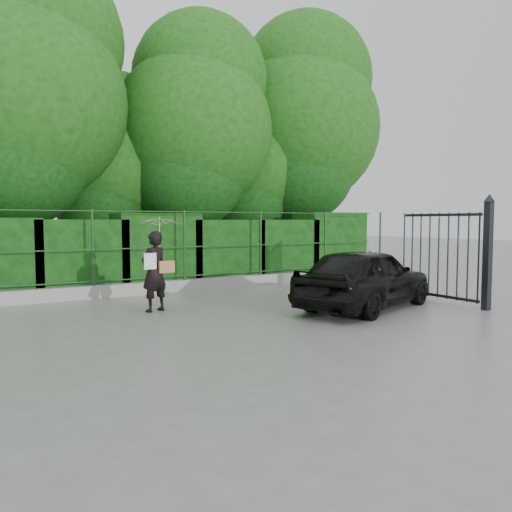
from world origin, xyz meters
TOP-DOWN VIEW (x-y plane):
  - ground at (0.00, 0.00)m, footprint 80.00×80.00m
  - kerb at (0.00, 4.50)m, footprint 14.00×0.25m
  - fence at (0.22, 4.50)m, footprint 14.13×0.06m
  - hedge at (0.00, 5.50)m, footprint 14.20×1.20m
  - trees at (1.14, 7.74)m, footprint 17.10×6.15m
  - gate at (4.60, -0.72)m, footprint 0.22×2.33m
  - woman at (-1.16, 2.16)m, footprint 0.91×0.86m
  - car at (2.59, 0.19)m, footprint 4.07×2.66m

SIDE VIEW (x-z plane):
  - ground at x=0.00m, z-range 0.00..0.00m
  - kerb at x=0.00m, z-range 0.00..0.30m
  - car at x=2.59m, z-range 0.00..1.29m
  - hedge at x=0.00m, z-range -0.07..2.02m
  - gate at x=4.60m, z-range 0.01..2.37m
  - fence at x=0.22m, z-range 0.30..2.10m
  - woman at x=-1.16m, z-range 0.28..2.19m
  - trees at x=1.14m, z-range 0.58..8.66m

